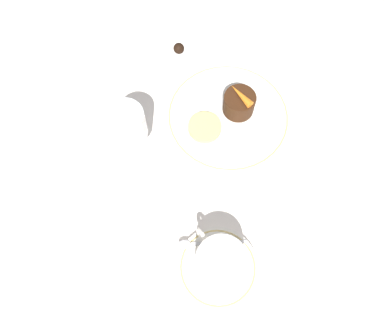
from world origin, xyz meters
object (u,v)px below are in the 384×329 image
(coffee_cup, at_px, (220,263))
(dessert_cake, at_px, (239,103))
(wine_glass, at_px, (127,126))
(dinner_plate, at_px, (228,117))
(fork, at_px, (169,66))

(coffee_cup, relative_size, dessert_cake, 1.78)
(wine_glass, bearing_deg, coffee_cup, -178.76)
(wine_glass, bearing_deg, dinner_plate, -105.95)
(coffee_cup, xyz_separation_m, fork, (0.40, -0.15, -0.04))
(dinner_plate, distance_m, dessert_cake, 0.04)
(coffee_cup, height_order, wine_glass, wine_glass)
(dinner_plate, relative_size, coffee_cup, 2.31)
(fork, relative_size, dessert_cake, 2.82)
(coffee_cup, bearing_deg, wine_glass, 1.24)
(dinner_plate, relative_size, dessert_cake, 4.12)
(dinner_plate, distance_m, wine_glass, 0.21)
(coffee_cup, bearing_deg, dessert_cake, -42.08)
(wine_glass, bearing_deg, dessert_cake, -104.13)
(dessert_cake, bearing_deg, coffee_cup, 137.92)
(coffee_cup, height_order, dessert_cake, coffee_cup)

